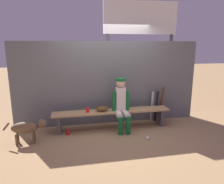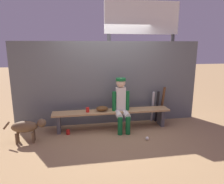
{
  "view_description": "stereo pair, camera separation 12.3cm",
  "coord_description": "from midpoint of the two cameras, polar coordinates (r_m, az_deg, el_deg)",
  "views": [
    {
      "loc": [
        -0.93,
        -4.64,
        1.98
      ],
      "look_at": [
        0.0,
        0.0,
        0.9
      ],
      "focal_mm": 33.61,
      "sensor_mm": 36.0,
      "label": 1
    },
    {
      "loc": [
        -0.81,
        -4.66,
        1.98
      ],
      "look_at": [
        0.0,
        0.0,
        0.9
      ],
      "focal_mm": 33.61,
      "sensor_mm": 36.0,
      "label": 2
    }
  ],
  "objects": [
    {
      "name": "bat_wood_dark",
      "position": [
        5.64,
        14.11,
        -3.12
      ],
      "size": [
        0.08,
        0.28,
        0.93
      ],
      "primitive_type": "cylinder",
      "rotation": [
        0.23,
        0.0,
        -0.04
      ],
      "color": "brown",
      "rests_on": "ground_plane"
    },
    {
      "name": "bat_aluminum_silver",
      "position": [
        5.54,
        11.63,
        -3.93
      ],
      "size": [
        0.1,
        0.19,
        0.81
      ],
      "primitive_type": "cylinder",
      "rotation": [
        0.15,
        0.0,
        -0.18
      ],
      "color": "#B7B7BC",
      "rests_on": "ground_plane"
    },
    {
      "name": "chainlink_fence",
      "position": [
        5.22,
        -0.08,
        2.34
      ],
      "size": [
        4.61,
        0.03,
        2.05
      ],
      "primitive_type": "cube",
      "color": "#595E63",
      "rests_on": "ground_plane"
    },
    {
      "name": "ground_plane",
      "position": [
        5.13,
        0.7,
        -9.84
      ],
      "size": [
        30.0,
        30.0,
        0.0
      ],
      "primitive_type": "plane",
      "color": "#9E7A51"
    },
    {
      "name": "baseball_glove",
      "position": [
        4.92,
        -2.0,
        -4.54
      ],
      "size": [
        0.28,
        0.2,
        0.12
      ],
      "primitive_type": "ellipsoid",
      "color": "#593819",
      "rests_on": "dugout_bench"
    },
    {
      "name": "dog",
      "position": [
        4.64,
        -21.3,
        -8.81
      ],
      "size": [
        0.84,
        0.2,
        0.49
      ],
      "color": "brown",
      "rests_on": "ground_plane"
    },
    {
      "name": "cup_on_bench",
      "position": [
        4.87,
        -5.94,
        -4.84
      ],
      "size": [
        0.08,
        0.08,
        0.11
      ],
      "primitive_type": "cylinder",
      "color": "red",
      "rests_on": "dugout_bench"
    },
    {
      "name": "bat_aluminum_black",
      "position": [
        5.54,
        12.78,
        -3.9
      ],
      "size": [
        0.08,
        0.16,
        0.83
      ],
      "primitive_type": "cylinder",
      "rotation": [
        0.12,
        0.0,
        0.09
      ],
      "color": "black",
      "rests_on": "ground_plane"
    },
    {
      "name": "player_seated",
      "position": [
        4.85,
        3.35,
        -2.95
      ],
      "size": [
        0.41,
        0.55,
        1.22
      ],
      "color": "silver",
      "rests_on": "ground_plane"
    },
    {
      "name": "cup_on_ground",
      "position": [
        4.88,
        -11.14,
        -10.63
      ],
      "size": [
        0.08,
        0.08,
        0.11
      ],
      "primitive_type": "cylinder",
      "color": "red",
      "rests_on": "ground_plane"
    },
    {
      "name": "scoreboard",
      "position": [
        6.07,
        9.33,
        16.35
      ],
      "size": [
        2.35,
        0.27,
        3.36
      ],
      "color": "#3F3F42",
      "rests_on": "ground_plane"
    },
    {
      "name": "dugout_bench",
      "position": [
        5.0,
        0.71,
        -6.07
      ],
      "size": [
        2.77,
        0.36,
        0.45
      ],
      "color": "tan",
      "rests_on": "ground_plane"
    },
    {
      "name": "baseball",
      "position": [
        4.61,
        10.32,
        -12.3
      ],
      "size": [
        0.07,
        0.07,
        0.07
      ],
      "primitive_type": "sphere",
      "color": "white",
      "rests_on": "ground_plane"
    }
  ]
}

